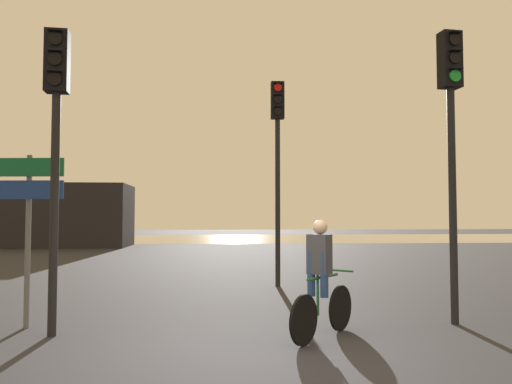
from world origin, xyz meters
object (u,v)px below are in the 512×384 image
traffic_light_center (278,145)px  traffic_light_near_right (451,120)px  distant_building (20,216)px  traffic_light_near_left (56,121)px  cyclist (321,278)px  direction_sign_post (28,208)px

traffic_light_center → traffic_light_near_right: (2.20, -4.41, -0.22)m
distant_building → traffic_light_center: traffic_light_center is taller
traffic_light_near_left → cyclist: (3.71, -0.45, -2.20)m
distant_building → traffic_light_near_right: size_ratio=2.60×
traffic_light_near_right → cyclist: bearing=10.8°
distant_building → traffic_light_near_left: 23.22m
traffic_light_near_left → traffic_light_near_right: traffic_light_near_right is taller
traffic_light_near_right → direction_sign_post: 6.69m
traffic_light_near_left → traffic_light_center: 6.05m
distant_building → cyclist: distant_building is taller
distant_building → traffic_light_near_right: traffic_light_near_right is taller
traffic_light_near_left → distant_building: bearing=-72.1°
traffic_light_near_left → cyclist: bearing=169.3°
traffic_light_near_right → cyclist: traffic_light_near_right is taller
direction_sign_post → traffic_light_near_left: bearing=141.9°
traffic_light_near_right → direction_sign_post: (-6.54, 0.25, -1.40)m
traffic_light_center → direction_sign_post: 6.22m
cyclist → traffic_light_near_left: bearing=-146.2°
distant_building → traffic_light_center: size_ratio=2.42×
traffic_light_near_left → direction_sign_post: (-0.56, 0.55, -1.22)m
traffic_light_near_right → traffic_light_near_left: bearing=-4.5°
distant_building → traffic_light_near_left: (8.55, -21.55, 1.28)m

